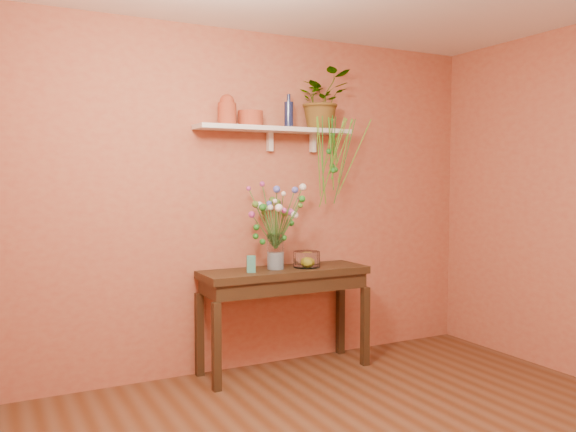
# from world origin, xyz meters

# --- Properties ---
(room) EXTENTS (4.04, 4.04, 2.70)m
(room) POSITION_xyz_m (0.00, 0.00, 1.35)
(room) COLOR brown
(room) RESTS_ON ground
(sideboard) EXTENTS (1.35, 0.43, 0.82)m
(sideboard) POSITION_xyz_m (0.08, 1.76, 0.70)
(sideboard) COLOR #362413
(sideboard) RESTS_ON ground
(wall_shelf) EXTENTS (1.30, 0.24, 0.19)m
(wall_shelf) POSITION_xyz_m (0.06, 1.87, 1.92)
(wall_shelf) COLOR white
(wall_shelf) RESTS_ON room
(terracotta_jug) EXTENTS (0.16, 0.16, 0.23)m
(terracotta_jug) POSITION_xyz_m (-0.36, 1.87, 2.05)
(terracotta_jug) COLOR #AB3A24
(terracotta_jug) RESTS_ON wall_shelf
(terracotta_pot) EXTENTS (0.26, 0.26, 0.12)m
(terracotta_pot) POSITION_xyz_m (-0.16, 1.88, 2.00)
(terracotta_pot) COLOR #AB3A24
(terracotta_pot) RESTS_ON wall_shelf
(blue_bottle) EXTENTS (0.08, 0.08, 0.27)m
(blue_bottle) POSITION_xyz_m (0.17, 1.86, 2.05)
(blue_bottle) COLOR #151C42
(blue_bottle) RESTS_ON wall_shelf
(spider_plant) EXTENTS (0.45, 0.39, 0.49)m
(spider_plant) POSITION_xyz_m (0.49, 1.90, 2.18)
(spider_plant) COLOR #227521
(spider_plant) RESTS_ON wall_shelf
(plant_fronds) EXTENTS (0.52, 0.30, 0.73)m
(plant_fronds) POSITION_xyz_m (0.52, 1.76, 1.70)
(plant_fronds) COLOR #227521
(plant_fronds) RESTS_ON wall_shelf
(glass_vase) EXTENTS (0.13, 0.13, 0.28)m
(glass_vase) POSITION_xyz_m (0.00, 1.77, 0.94)
(glass_vase) COLOR white
(glass_vase) RESTS_ON sideboard
(bouquet) EXTENTS (0.50, 0.45, 0.53)m
(bouquet) POSITION_xyz_m (0.01, 1.76, 1.29)
(bouquet) COLOR #386B28
(bouquet) RESTS_ON glass_vase
(glass_bowl) EXTENTS (0.21, 0.21, 0.13)m
(glass_bowl) POSITION_xyz_m (0.27, 1.74, 0.88)
(glass_bowl) COLOR white
(glass_bowl) RESTS_ON sideboard
(lemon) EXTENTS (0.08, 0.08, 0.08)m
(lemon) POSITION_xyz_m (0.27, 1.74, 0.86)
(lemon) COLOR yellow
(lemon) RESTS_ON glass_bowl
(carton) EXTENTS (0.07, 0.06, 0.13)m
(carton) POSITION_xyz_m (-0.23, 1.71, 0.88)
(carton) COLOR teal
(carton) RESTS_ON sideboard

